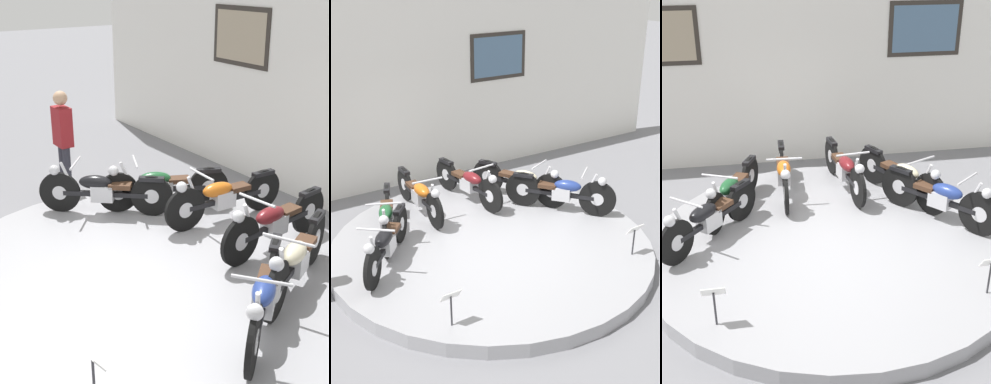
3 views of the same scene
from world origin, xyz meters
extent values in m
plane|color=slate|center=(0.00, 0.00, 0.00)|extent=(60.00, 60.00, 0.00)
cylinder|color=#99999E|center=(0.00, 0.00, 0.11)|extent=(5.13, 5.13, 0.21)
cube|color=white|center=(0.00, 3.53, 2.24)|extent=(14.00, 0.20, 4.47)
cube|color=#2D2823|center=(2.40, 3.42, 2.46)|extent=(1.40, 0.02, 1.00)
cube|color=slate|center=(2.40, 3.41, 2.46)|extent=(1.24, 0.02, 0.84)
cylinder|color=black|center=(-2.07, -0.23, 0.51)|extent=(0.43, 0.50, 0.61)
cylinder|color=silver|center=(-2.07, -0.23, 0.51)|extent=(0.19, 0.20, 0.21)
cylinder|color=black|center=(-1.20, 0.81, 0.51)|extent=(0.43, 0.50, 0.61)
cylinder|color=silver|center=(-1.20, 0.81, 0.51)|extent=(0.19, 0.20, 0.21)
cube|color=black|center=(-1.64, 0.29, 0.51)|extent=(0.85, 1.00, 0.07)
cube|color=silver|center=(-1.66, 0.26, 0.53)|extent=(0.36, 0.37, 0.24)
ellipsoid|color=black|center=(-1.73, 0.18, 0.69)|extent=(0.48, 0.51, 0.20)
cube|color=#472D1E|center=(-1.50, 0.46, 0.65)|extent=(0.36, 0.37, 0.07)
cube|color=black|center=(-1.20, 0.81, 0.77)|extent=(0.31, 0.34, 0.06)
cylinder|color=silver|center=(-1.98, -0.12, 0.71)|extent=(0.19, 0.22, 0.54)
cylinder|color=silver|center=(-1.91, -0.03, 0.97)|extent=(0.43, 0.37, 0.03)
sphere|color=silver|center=(-2.11, -0.28, 0.85)|extent=(0.15, 0.15, 0.15)
cylinder|color=black|center=(-1.59, 0.47, 0.51)|extent=(0.30, 0.57, 0.60)
cylinder|color=silver|center=(-1.59, 0.47, 0.51)|extent=(0.15, 0.22, 0.21)
cylinder|color=black|center=(-1.03, 1.71, 0.51)|extent=(0.30, 0.57, 0.60)
cylinder|color=silver|center=(-1.03, 1.71, 0.51)|extent=(0.15, 0.22, 0.21)
cube|color=black|center=(-1.31, 1.09, 0.51)|extent=(0.57, 1.16, 0.07)
cube|color=silver|center=(-1.33, 1.05, 0.53)|extent=(0.31, 0.37, 0.24)
ellipsoid|color=#1E562D|center=(-1.37, 0.96, 0.69)|extent=(0.40, 0.53, 0.20)
cube|color=#472D1E|center=(-1.22, 1.29, 0.65)|extent=(0.31, 0.37, 0.07)
cube|color=black|center=(-1.03, 1.71, 0.77)|extent=(0.24, 0.37, 0.06)
cylinder|color=silver|center=(-1.53, 0.61, 0.71)|extent=(0.14, 0.25, 0.54)
cylinder|color=silver|center=(-1.48, 0.71, 0.97)|extent=(0.51, 0.25, 0.03)
sphere|color=silver|center=(-1.61, 0.42, 0.85)|extent=(0.15, 0.15, 0.15)
cylinder|color=black|center=(-0.53, 0.91, 0.52)|extent=(0.09, 0.63, 0.62)
cylinder|color=silver|center=(-0.53, 0.91, 0.52)|extent=(0.08, 0.22, 0.22)
cylinder|color=black|center=(-0.46, 2.26, 0.52)|extent=(0.09, 0.63, 0.62)
cylinder|color=silver|center=(-0.46, 2.26, 0.52)|extent=(0.08, 0.22, 0.22)
cube|color=black|center=(-0.50, 1.58, 0.52)|extent=(0.13, 1.24, 0.07)
cube|color=silver|center=(-0.50, 1.54, 0.54)|extent=(0.22, 0.33, 0.24)
ellipsoid|color=#D16619|center=(-0.51, 1.44, 0.70)|extent=(0.24, 0.49, 0.20)
cube|color=#472D1E|center=(-0.49, 1.80, 0.66)|extent=(0.22, 0.33, 0.07)
cube|color=black|center=(-0.46, 2.26, 0.79)|extent=(0.12, 0.36, 0.06)
cylinder|color=silver|center=(-0.53, 1.06, 0.72)|extent=(0.06, 0.25, 0.54)
cylinder|color=silver|center=(-0.52, 1.16, 0.98)|extent=(0.54, 0.06, 0.03)
sphere|color=silver|center=(-0.54, 0.85, 0.86)|extent=(0.15, 0.15, 0.15)
cylinder|color=black|center=(0.58, 0.91, 0.53)|extent=(0.13, 0.63, 0.63)
cylinder|color=silver|center=(0.58, 0.91, 0.53)|extent=(0.09, 0.23, 0.22)
cylinder|color=black|center=(0.42, 2.25, 0.53)|extent=(0.13, 0.63, 0.63)
cylinder|color=silver|center=(0.42, 2.25, 0.53)|extent=(0.09, 0.23, 0.22)
cube|color=black|center=(0.50, 1.58, 0.53)|extent=(0.21, 1.24, 0.07)
cube|color=silver|center=(0.50, 1.54, 0.55)|extent=(0.24, 0.34, 0.24)
ellipsoid|color=maroon|center=(0.52, 1.44, 0.71)|extent=(0.27, 0.50, 0.20)
cube|color=#472D1E|center=(0.47, 1.80, 0.67)|extent=(0.24, 0.34, 0.07)
cube|color=black|center=(0.42, 2.25, 0.79)|extent=(0.14, 0.37, 0.06)
cylinder|color=silver|center=(0.56, 1.06, 0.73)|extent=(0.07, 0.25, 0.54)
cylinder|color=silver|center=(0.55, 1.17, 0.99)|extent=(0.54, 0.09, 0.03)
sphere|color=silver|center=(0.58, 0.85, 0.87)|extent=(0.15, 0.15, 0.15)
cylinder|color=black|center=(1.60, 0.48, 0.54)|extent=(0.33, 0.61, 0.65)
cylinder|color=silver|center=(1.60, 0.48, 0.54)|extent=(0.16, 0.23, 0.23)
cylinder|color=black|center=(1.03, 1.70, 0.54)|extent=(0.33, 0.61, 0.65)
cylinder|color=silver|center=(1.03, 1.70, 0.54)|extent=(0.16, 0.23, 0.23)
cube|color=black|center=(1.31, 1.09, 0.54)|extent=(0.59, 1.15, 0.07)
cube|color=silver|center=(1.33, 1.05, 0.56)|extent=(0.32, 0.37, 0.24)
ellipsoid|color=beige|center=(1.37, 0.96, 0.72)|extent=(0.40, 0.53, 0.20)
cube|color=#472D1E|center=(1.22, 1.29, 0.68)|extent=(0.32, 0.37, 0.07)
cube|color=black|center=(1.03, 1.70, 0.81)|extent=(0.24, 0.37, 0.06)
cylinder|color=silver|center=(1.54, 0.61, 0.74)|extent=(0.15, 0.25, 0.54)
cylinder|color=silver|center=(1.49, 0.71, 1.00)|extent=(0.50, 0.26, 0.03)
sphere|color=silver|center=(1.62, 0.42, 0.88)|extent=(0.15, 0.15, 0.15)
cylinder|color=black|center=(2.05, -0.24, 0.54)|extent=(0.44, 0.55, 0.65)
cylinder|color=silver|center=(2.05, -0.24, 0.54)|extent=(0.19, 0.22, 0.23)
cylinder|color=black|center=(1.22, 0.82, 0.54)|extent=(0.44, 0.55, 0.65)
cylinder|color=silver|center=(1.22, 0.82, 0.54)|extent=(0.19, 0.22, 0.23)
cube|color=black|center=(1.64, 0.29, 0.54)|extent=(0.82, 1.02, 0.07)
cube|color=silver|center=(1.66, 0.26, 0.56)|extent=(0.35, 0.38, 0.24)
ellipsoid|color=navy|center=(1.72, 0.18, 0.72)|extent=(0.47, 0.51, 0.20)
cube|color=#472D1E|center=(1.50, 0.46, 0.68)|extent=(0.35, 0.38, 0.07)
cube|color=black|center=(1.22, 0.82, 0.81)|extent=(0.30, 0.35, 0.06)
cylinder|color=silver|center=(1.96, -0.13, 0.74)|extent=(0.19, 0.22, 0.54)
cylinder|color=silver|center=(1.90, -0.04, 1.00)|extent=(0.45, 0.36, 0.03)
sphere|color=silver|center=(2.09, -0.29, 0.88)|extent=(0.15, 0.15, 0.15)
cylinder|color=#333338|center=(-1.58, -1.55, 0.42)|extent=(0.02, 0.02, 0.42)
cube|color=white|center=(-1.58, -1.55, 0.65)|extent=(0.26, 0.11, 0.15)
cylinder|color=#333338|center=(1.58, -1.55, 0.42)|extent=(0.02, 0.02, 0.42)
cube|color=white|center=(1.58, -1.55, 0.65)|extent=(0.26, 0.11, 0.15)
camera|label=1|loc=(4.75, -2.99, 3.49)|focal=50.00mm
camera|label=2|loc=(-4.10, -6.37, 4.38)|focal=50.00mm
camera|label=3|loc=(-1.22, -6.31, 4.08)|focal=50.00mm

